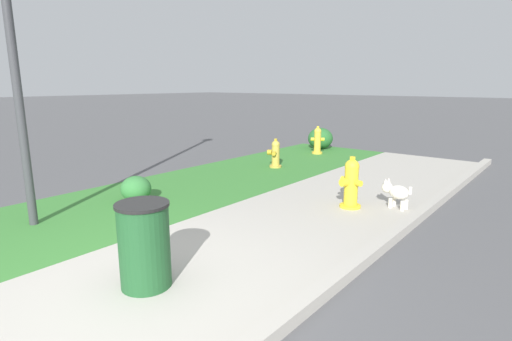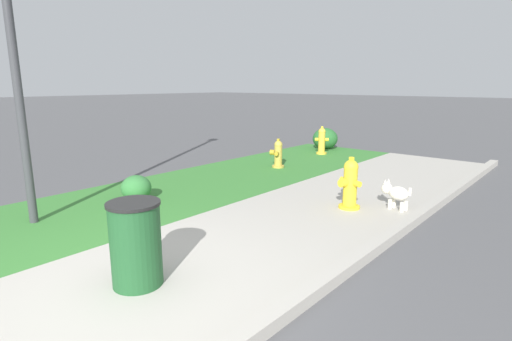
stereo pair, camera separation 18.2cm
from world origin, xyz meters
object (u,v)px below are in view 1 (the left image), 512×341
Objects in this scene: fire_hydrant_by_grass_verge at (275,154)px; fire_hydrant_mid_block at (317,141)px; fire_hydrant_far_end at (351,183)px; trash_bin at (144,245)px; shrub_bush_near_lamp at (136,189)px; shrub_bush_mid_verge at (320,138)px; small_white_dog at (396,192)px.

fire_hydrant_mid_block reaches higher than fire_hydrant_by_grass_verge.
fire_hydrant_far_end is at bearing -87.66° from fire_hydrant_mid_block.
shrub_bush_near_lamp is (1.59, 2.47, -0.20)m from trash_bin.
shrub_bush_mid_verge is at bearing 80.84° from fire_hydrant_mid_block.
shrub_bush_mid_verge reaches higher than small_white_dog.
trash_bin reaches higher than fire_hydrant_far_end.
fire_hydrant_far_end is 1.07× the size of fire_hydrant_mid_block.
trash_bin is 2.95m from shrub_bush_near_lamp.
fire_hydrant_far_end is at bearing -6.50° from trash_bin.
fire_hydrant_far_end is at bearing -145.30° from shrub_bush_mid_verge.
fire_hydrant_mid_block is at bearing 0.08° from shrub_bush_near_lamp.
trash_bin is (-3.85, 0.93, 0.16)m from small_white_dog.
fire_hydrant_mid_block is at bearing -35.09° from fire_hydrant_far_end.
fire_hydrant_far_end is 4.83m from fire_hydrant_mid_block.
small_white_dog reaches higher than shrub_bush_near_lamp.
fire_hydrant_mid_block is at bearing -155.02° from shrub_bush_mid_verge.
fire_hydrant_by_grass_verge is 0.88× the size of fire_hydrant_mid_block.
shrub_bush_near_lamp is (-2.26, 3.41, -0.05)m from small_white_dog.
shrub_bush_mid_verge reaches higher than shrub_bush_near_lamp.
trash_bin is (-3.43, 0.39, 0.02)m from fire_hydrant_far_end.
fire_hydrant_mid_block is 1.05× the size of shrub_bush_mid_verge.
shrub_bush_mid_verge is 1.48× the size of shrub_bush_near_lamp.
small_white_dog is at bearing -56.44° from shrub_bush_near_lamp.
fire_hydrant_by_grass_verge is 2.18m from fire_hydrant_mid_block.
small_white_dog is at bearing -138.39° from shrub_bush_mid_verge.
fire_hydrant_by_grass_verge is 5.63m from trash_bin.
trash_bin reaches higher than shrub_bush_near_lamp.
shrub_bush_mid_verge is (0.81, 0.38, -0.06)m from fire_hydrant_mid_block.
fire_hydrant_far_end is 5.71m from shrub_bush_mid_verge.
fire_hydrant_by_grass_verge is 3.03m from shrub_bush_mid_verge.
fire_hydrant_mid_block reaches higher than shrub_bush_near_lamp.
fire_hydrant_by_grass_verge is (1.71, 2.68, -0.07)m from fire_hydrant_far_end.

